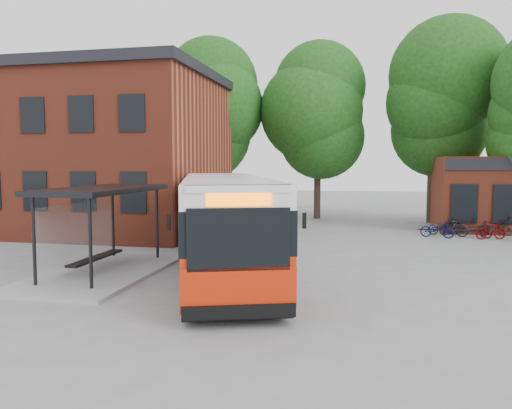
% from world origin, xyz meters
% --- Properties ---
extents(ground, '(100.00, 100.00, 0.00)m').
position_xyz_m(ground, '(0.00, 0.00, 0.00)').
color(ground, slate).
extents(station_building, '(18.40, 10.40, 8.50)m').
position_xyz_m(station_building, '(-13.00, 9.00, 4.25)').
color(station_building, maroon).
rests_on(station_building, ground).
extents(bus_shelter, '(3.60, 7.00, 2.90)m').
position_xyz_m(bus_shelter, '(-4.50, -1.00, 1.45)').
color(bus_shelter, black).
rests_on(bus_shelter, ground).
extents(bike_rail, '(5.20, 0.10, 0.38)m').
position_xyz_m(bike_rail, '(9.28, 10.00, 0.19)').
color(bike_rail, black).
rests_on(bike_rail, ground).
extents(tree_0, '(7.92, 7.92, 11.00)m').
position_xyz_m(tree_0, '(-6.00, 16.00, 5.50)').
color(tree_0, '#144011').
rests_on(tree_0, ground).
extents(tree_1, '(7.92, 7.92, 10.40)m').
position_xyz_m(tree_1, '(1.00, 17.00, 5.20)').
color(tree_1, '#144011').
rests_on(tree_1, ground).
extents(tree_2, '(7.92, 7.92, 11.00)m').
position_xyz_m(tree_2, '(8.00, 16.00, 5.50)').
color(tree_2, '#144011').
rests_on(tree_2, ground).
extents(city_bus, '(6.54, 12.76, 3.19)m').
position_xyz_m(city_bus, '(-0.71, 0.32, 1.60)').
color(city_bus, red).
rests_on(city_bus, ground).
extents(bicycle_0, '(1.70, 1.06, 0.84)m').
position_xyz_m(bicycle_0, '(7.53, 9.61, 0.42)').
color(bicycle_0, '#080E54').
rests_on(bicycle_0, ground).
extents(bicycle_2, '(1.73, 1.03, 0.86)m').
position_xyz_m(bicycle_2, '(8.01, 10.78, 0.43)').
color(bicycle_2, black).
rests_on(bicycle_2, ground).
extents(bicycle_3, '(1.51, 0.99, 0.88)m').
position_xyz_m(bicycle_3, '(8.42, 10.65, 0.44)').
color(bicycle_3, black).
rests_on(bicycle_3, ground).
extents(bicycle_4, '(1.73, 1.07, 0.86)m').
position_xyz_m(bicycle_4, '(9.31, 9.96, 0.43)').
color(bicycle_4, black).
rests_on(bicycle_4, ground).
extents(bicycle_5, '(1.55, 0.81, 0.90)m').
position_xyz_m(bicycle_5, '(9.96, 9.50, 0.45)').
color(bicycle_5, '#490505').
rests_on(bicycle_5, ground).
extents(bicycle_6, '(1.99, 1.09, 0.99)m').
position_xyz_m(bicycle_6, '(10.56, 10.87, 0.50)').
color(bicycle_6, black).
rests_on(bicycle_6, ground).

